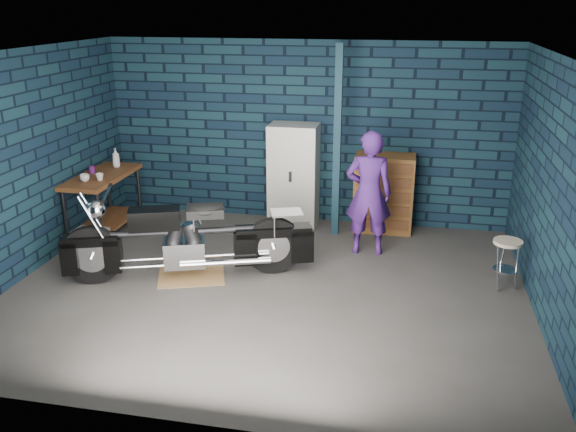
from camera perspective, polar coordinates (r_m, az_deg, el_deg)
name	(u,v)px	position (r m, az deg, el deg)	size (l,w,h in m)	color
ground	(268,288)	(7.28, -1.93, -6.77)	(6.00, 6.00, 0.00)	#464341
room_walls	(277,120)	(7.18, -1.07, 8.95)	(6.02, 5.01, 2.71)	black
support_post	(337,143)	(8.55, 4.63, 6.84)	(0.10, 0.10, 2.70)	#132E3C
workbench	(105,205)	(9.09, -16.79, 0.97)	(0.60, 1.40, 0.91)	brown
drip_mat	(191,276)	(7.65, -9.03, -5.60)	(0.80, 0.60, 0.01)	olive
motorcycle	(189,234)	(7.43, -9.25, -1.68)	(2.57, 0.70, 1.13)	black
person	(369,193)	(8.05, 7.56, 2.11)	(0.61, 0.40, 1.67)	#4A207A
storage_bin	(91,239)	(8.78, -17.96, -2.05)	(0.43, 0.31, 0.27)	gray
locker	(294,175)	(9.07, 0.53, 3.82)	(0.71, 0.51, 1.53)	beige
tool_chest	(384,193)	(8.97, 8.94, 2.10)	(0.85, 0.47, 1.13)	brown
shop_stool	(505,265)	(7.58, 19.66, -4.31)	(0.33, 0.33, 0.61)	beige
cup_a	(85,178)	(8.68, -18.49, 3.41)	(0.13, 0.13, 0.10)	beige
cup_b	(100,177)	(8.67, -17.20, 3.52)	(0.10, 0.10, 0.10)	beige
mug_purple	(92,170)	(9.06, -17.87, 4.15)	(0.08, 0.08, 0.10)	#5B1A6B
bottle	(116,158)	(9.29, -15.81, 5.29)	(0.11, 0.11, 0.28)	gray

